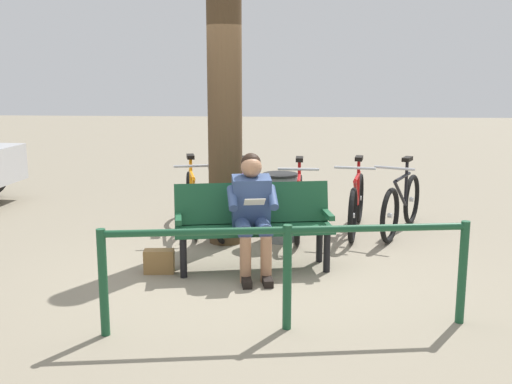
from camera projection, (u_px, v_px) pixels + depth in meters
The scene contains 12 objects.
ground_plane at pixel (245, 273), 6.26m from camera, with size 40.00×40.00×0.00m, color gray.
bench at pixel (253, 219), 6.36m from camera, with size 1.66×0.76×0.87m.
person_reading at pixel (252, 208), 6.17m from camera, with size 0.54×0.81×1.20m.
handbag at pixel (159, 261), 6.25m from camera, with size 0.30×0.14×0.24m, color olive.
tree_trunk at pixel (225, 113), 7.09m from camera, with size 0.39×0.39×3.04m, color #4C3823.
litter_bin at pixel (280, 207), 7.37m from camera, with size 0.42×0.42×0.81m.
bicycle_blue at pixel (401, 205), 7.71m from camera, with size 0.76×1.56×0.94m.
bicycle_black at pixel (356, 204), 7.76m from camera, with size 0.49×1.66×0.94m.
bicycle_red at pixel (299, 205), 7.68m from camera, with size 0.48×1.68×0.94m.
bicycle_green at pixel (239, 204), 7.73m from camera, with size 0.53×1.65×0.94m.
bicycle_purple at pixel (192, 201), 7.91m from camera, with size 0.55×1.65×0.94m.
railing_fence at pixel (287, 258), 4.82m from camera, with size 2.87×0.49×0.85m.
Camera 1 is at (-0.50, 5.95, 2.04)m, focal length 43.55 mm.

